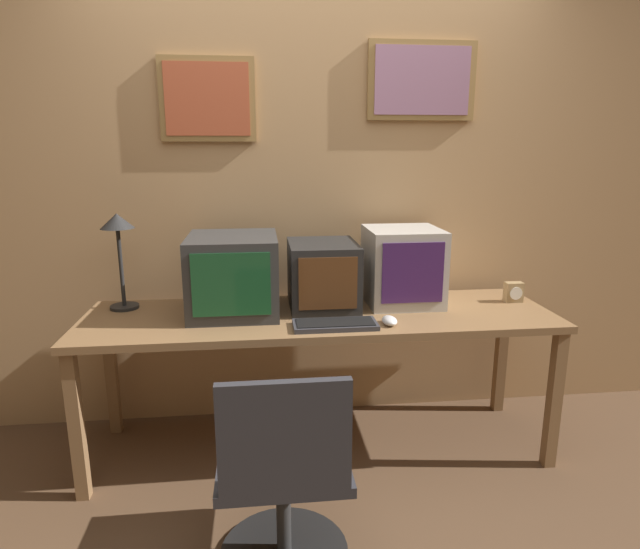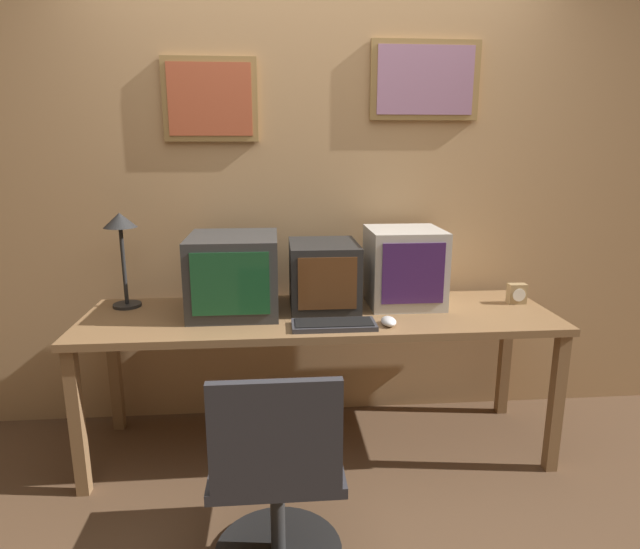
# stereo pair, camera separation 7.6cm
# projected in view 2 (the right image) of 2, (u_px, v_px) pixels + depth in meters

# --- Properties ---
(ground_plane) EXTENTS (14.00, 14.00, 0.00)m
(ground_plane) POSITION_uv_depth(u_px,v_px,m) (334.00, 538.00, 2.16)
(ground_plane) COLOR brown
(wall_back) EXTENTS (8.00, 0.08, 2.60)m
(wall_back) POSITION_uv_depth(u_px,v_px,m) (313.00, 191.00, 2.95)
(wall_back) COLOR tan
(wall_back) RESTS_ON ground_plane
(desk) EXTENTS (2.31, 0.68, 0.74)m
(desk) POSITION_uv_depth(u_px,v_px,m) (320.00, 326.00, 2.66)
(desk) COLOR olive
(desk) RESTS_ON ground_plane
(monitor_left) EXTENTS (0.43, 0.47, 0.38)m
(monitor_left) POSITION_uv_depth(u_px,v_px,m) (234.00, 274.00, 2.64)
(monitor_left) COLOR #333333
(monitor_left) RESTS_ON desk
(monitor_center) EXTENTS (0.34, 0.41, 0.33)m
(monitor_center) POSITION_uv_depth(u_px,v_px,m) (324.00, 275.00, 2.72)
(monitor_center) COLOR black
(monitor_center) RESTS_ON desk
(monitor_right) EXTENTS (0.37, 0.38, 0.39)m
(monitor_right) POSITION_uv_depth(u_px,v_px,m) (404.00, 267.00, 2.77)
(monitor_right) COLOR #B7B2A8
(monitor_right) RESTS_ON desk
(keyboard_main) EXTENTS (0.39, 0.16, 0.03)m
(keyboard_main) POSITION_uv_depth(u_px,v_px,m) (334.00, 325.00, 2.44)
(keyboard_main) COLOR #333338
(keyboard_main) RESTS_ON desk
(mouse_near_keyboard) EXTENTS (0.07, 0.11, 0.04)m
(mouse_near_keyboard) POSITION_uv_depth(u_px,v_px,m) (389.00, 321.00, 2.47)
(mouse_near_keyboard) COLOR silver
(mouse_near_keyboard) RESTS_ON desk
(desk_clock) EXTENTS (0.09, 0.06, 0.11)m
(desk_clock) POSITION_uv_depth(u_px,v_px,m) (517.00, 294.00, 2.80)
(desk_clock) COLOR #A38456
(desk_clock) RESTS_ON desk
(desk_lamp) EXTENTS (0.16, 0.16, 0.49)m
(desk_lamp) POSITION_uv_depth(u_px,v_px,m) (121.00, 235.00, 2.67)
(desk_lamp) COLOR black
(desk_lamp) RESTS_ON desk
(office_chair) EXTENTS (0.50, 0.50, 0.83)m
(office_chair) POSITION_uv_depth(u_px,v_px,m) (277.00, 483.00, 1.94)
(office_chair) COLOR black
(office_chair) RESTS_ON ground_plane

